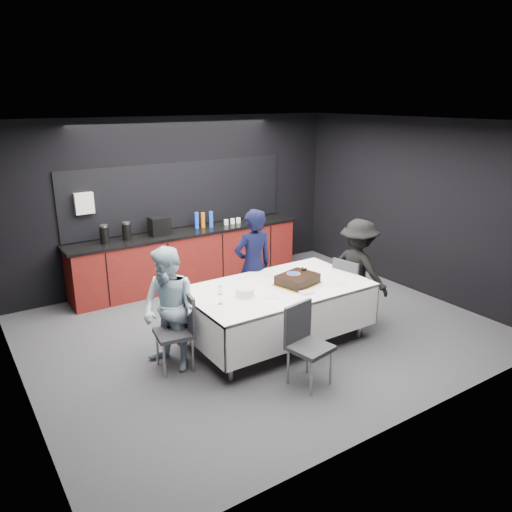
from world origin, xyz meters
The scene contains 18 objects.
ground centered at (0.00, 0.00, 0.00)m, with size 6.00×6.00×0.00m, color #404045.
room_shell centered at (0.00, 0.00, 1.86)m, with size 6.04×5.04×2.82m.
kitchenette centered at (-0.02, 2.22, 0.54)m, with size 4.10×0.64×2.05m.
party_table centered at (0.00, -0.40, 0.64)m, with size 2.32×1.32×0.78m.
cake_assembly centered at (0.26, -0.49, 0.85)m, with size 0.61×0.54×0.17m.
plate_stack centered at (-0.52, -0.45, 0.83)m, with size 0.22×0.22×0.10m, color white.
loose_plate_near centered at (-0.27, -0.64, 0.78)m, with size 0.19×0.19×0.01m, color white.
loose_plate_right_a centered at (0.63, -0.25, 0.78)m, with size 0.21×0.21×0.01m, color white.
loose_plate_right_b centered at (0.75, -0.76, 0.78)m, with size 0.20×0.20×0.01m, color white.
loose_plate_far centered at (0.14, -0.06, 0.78)m, with size 0.19×0.19×0.01m, color white.
fork_pile centered at (0.15, -0.81, 0.79)m, with size 0.18×0.11×0.03m, color white.
champagne_flute centered at (-0.90, -0.51, 0.94)m, with size 0.06×0.06×0.22m.
chair_left centered at (-1.33, -0.31, 0.53)m, with size 0.48×0.48×0.92m.
chair_right centered at (1.24, -0.42, 0.53)m, with size 0.50×0.50×0.92m.
chair_near centered at (-0.31, -1.36, 0.53)m, with size 0.49×0.49×0.92m.
person_center centered at (0.11, 0.34, 0.82)m, with size 0.60×0.39×1.64m, color black.
person_left centered at (-1.43, -0.25, 0.74)m, with size 0.72×0.56×1.48m, color silver.
person_right centered at (1.38, -0.44, 0.74)m, with size 0.96×0.55×1.48m, color black.
Camera 1 is at (-3.50, -5.23, 3.09)m, focal length 35.00 mm.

